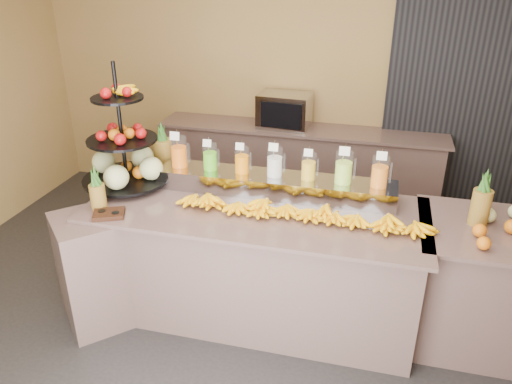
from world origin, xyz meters
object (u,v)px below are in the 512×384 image
at_px(right_fruit_pile, 508,227).
at_px(fruit_stand, 130,156).
at_px(banana_heap, 295,208).
at_px(oven_warmer, 285,110).
at_px(pitcher_tray, 274,185).
at_px(condiment_caddy, 109,214).

bearing_deg(right_fruit_pile, fruit_stand, 176.63).
bearing_deg(right_fruit_pile, banana_heap, -178.59).
distance_m(fruit_stand, oven_warmer, 2.01).
distance_m(pitcher_tray, banana_heap, 0.40).
height_order(pitcher_tray, fruit_stand, fruit_stand).
relative_size(right_fruit_pile, oven_warmer, 0.89).
xyz_separation_m(fruit_stand, oven_warmer, (0.89, 1.80, -0.07)).
bearing_deg(oven_warmer, pitcher_tray, -77.33).
bearing_deg(right_fruit_pile, pitcher_tray, 169.83).
relative_size(condiment_caddy, oven_warmer, 0.40).
distance_m(banana_heap, right_fruit_pile, 1.40).
height_order(pitcher_tray, oven_warmer, oven_warmer).
distance_m(condiment_caddy, right_fruit_pile, 2.71).
distance_m(pitcher_tray, fruit_stand, 1.16).
relative_size(banana_heap, right_fruit_pile, 3.71).
height_order(banana_heap, right_fruit_pile, right_fruit_pile).
bearing_deg(banana_heap, oven_warmer, 103.54).
bearing_deg(banana_heap, right_fruit_pile, 1.41).
xyz_separation_m(fruit_stand, condiment_caddy, (0.08, -0.53, -0.23)).
bearing_deg(banana_heap, pitcher_tray, 124.56).
xyz_separation_m(fruit_stand, right_fruit_pile, (2.76, -0.16, -0.17)).
height_order(condiment_caddy, right_fruit_pile, right_fruit_pile).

